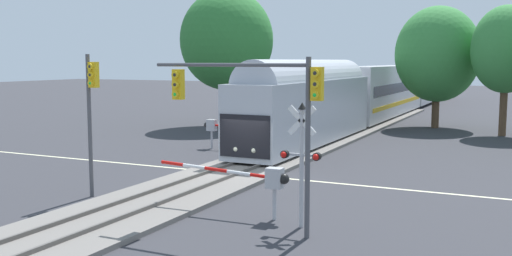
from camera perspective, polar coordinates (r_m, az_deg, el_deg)
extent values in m
plane|color=#333338|center=(28.17, -2.16, -4.48)|extent=(220.00, 220.00, 0.00)
cube|color=beige|center=(28.17, -2.16, -4.48)|extent=(44.00, 0.20, 0.01)
cube|color=slate|center=(28.15, -2.16, -4.30)|extent=(4.40, 80.00, 0.18)
cube|color=#56514C|center=(28.46, -3.44, -3.87)|extent=(0.10, 80.00, 0.14)
cube|color=#56514C|center=(27.80, -0.85, -4.10)|extent=(0.10, 80.00, 0.14)
cube|color=#B2B7C1|center=(36.87, 5.03, 1.69)|extent=(3.00, 17.57, 3.90)
cube|color=black|center=(28.90, -1.12, -0.81)|extent=(2.76, 0.08, 2.15)
cylinder|color=#B2B7C1|center=(36.76, 5.06, 4.53)|extent=(2.76, 15.81, 2.76)
sphere|color=#F4F2CC|center=(29.21, -2.00, -2.09)|extent=(0.24, 0.24, 0.24)
sphere|color=#F4F2CC|center=(28.77, -0.23, -2.22)|extent=(0.24, 0.24, 0.24)
cube|color=silver|center=(56.50, 12.38, 3.62)|extent=(3.00, 21.70, 4.60)
cube|color=black|center=(56.16, 13.89, 3.87)|extent=(0.04, 19.53, 0.90)
cube|color=gold|center=(56.24, 13.86, 2.39)|extent=(0.04, 19.96, 0.36)
cube|color=silver|center=(78.65, 16.17, 4.31)|extent=(3.00, 21.70, 4.60)
cube|color=black|center=(78.41, 17.27, 4.48)|extent=(0.04, 19.53, 0.90)
cube|color=gold|center=(78.47, 17.24, 3.43)|extent=(0.04, 19.96, 0.36)
cylinder|color=#B7B7BC|center=(20.06, 1.82, -7.43)|extent=(0.14, 0.14, 1.10)
cube|color=#B7B7BC|center=(19.86, 1.83, -4.91)|extent=(0.56, 0.40, 0.70)
sphere|color=black|center=(19.73, 2.76, -5.00)|extent=(0.36, 0.36, 0.36)
cylinder|color=red|center=(20.04, 0.63, -4.74)|extent=(0.92, 0.12, 0.16)
cylinder|color=white|center=(20.42, -1.69, -4.41)|extent=(0.92, 0.12, 0.16)
cylinder|color=red|center=(20.84, -3.92, -4.08)|extent=(0.92, 0.12, 0.16)
cylinder|color=white|center=(21.29, -6.06, -3.76)|extent=(0.92, 0.12, 0.16)
cylinder|color=red|center=(21.77, -8.10, -3.45)|extent=(0.92, 0.12, 0.16)
sphere|color=red|center=(22.01, -9.09, -3.29)|extent=(0.14, 0.14, 0.14)
cylinder|color=#B2B2B7|center=(18.94, 4.48, -4.02)|extent=(0.14, 0.14, 3.86)
cube|color=white|center=(18.69, 4.50, 0.73)|extent=(0.98, 0.05, 0.98)
cube|color=white|center=(18.69, 4.50, 0.73)|extent=(0.98, 0.05, 0.98)
cube|color=#B2B2B7|center=(18.86, 4.49, -2.64)|extent=(1.10, 0.08, 0.08)
cylinder|color=black|center=(18.97, 2.83, -2.57)|extent=(0.26, 0.18, 0.26)
cylinder|color=black|center=(18.58, 5.97, -2.80)|extent=(0.26, 0.18, 0.26)
sphere|color=red|center=(18.88, 2.71, -2.62)|extent=(0.20, 0.20, 0.20)
sphere|color=red|center=(18.49, 5.86, -2.84)|extent=(0.20, 0.20, 0.20)
cone|color=black|center=(18.67, 4.54, 2.17)|extent=(0.28, 0.28, 0.22)
cylinder|color=#B7B7BC|center=(36.23, -4.35, -1.13)|extent=(0.14, 0.14, 1.10)
cube|color=#B7B7BC|center=(36.12, -4.36, 0.28)|extent=(0.56, 0.40, 0.70)
sphere|color=black|center=(36.29, -4.84, 0.31)|extent=(0.36, 0.36, 0.36)
cylinder|color=red|center=(35.84, -3.59, 0.25)|extent=(1.11, 0.12, 0.13)
cylinder|color=white|center=(35.32, -2.01, 0.18)|extent=(1.11, 0.12, 0.13)
cylinder|color=red|center=(34.82, -0.39, 0.11)|extent=(1.11, 0.12, 0.13)
cylinder|color=white|center=(34.35, 1.28, 0.04)|extent=(1.11, 0.12, 0.13)
cylinder|color=red|center=(33.91, 3.00, -0.04)|extent=(1.11, 0.12, 0.13)
sphere|color=red|center=(33.70, 3.87, -0.07)|extent=(0.14, 0.14, 0.14)
cylinder|color=#4C4C51|center=(17.67, 5.07, -2.05)|extent=(0.16, 0.16, 5.53)
cube|color=gold|center=(17.39, 6.00, 4.31)|extent=(0.34, 0.26, 1.00)
sphere|color=#262626|center=(17.24, 5.85, 5.36)|extent=(0.20, 0.20, 0.20)
cylinder|color=gold|center=(17.21, 5.82, 5.35)|extent=(0.24, 0.10, 0.24)
sphere|color=#262626|center=(17.25, 5.84, 4.29)|extent=(0.20, 0.20, 0.20)
cylinder|color=gold|center=(17.22, 5.80, 4.29)|extent=(0.24, 0.10, 0.24)
sphere|color=green|center=(17.26, 5.82, 3.23)|extent=(0.20, 0.20, 0.20)
cylinder|color=gold|center=(17.24, 5.79, 3.23)|extent=(0.24, 0.10, 0.24)
cylinder|color=#4C4C51|center=(18.59, -2.71, 6.18)|extent=(5.40, 0.12, 0.12)
cube|color=gold|center=(19.57, -7.59, 4.25)|extent=(0.34, 0.26, 1.00)
sphere|color=#262626|center=(19.43, -7.85, 5.17)|extent=(0.20, 0.20, 0.20)
cylinder|color=gold|center=(19.41, -7.90, 5.17)|extent=(0.24, 0.10, 0.24)
sphere|color=#262626|center=(19.44, -7.83, 4.23)|extent=(0.20, 0.20, 0.20)
cylinder|color=gold|center=(19.42, -7.88, 4.22)|extent=(0.24, 0.10, 0.24)
sphere|color=green|center=(19.46, -7.82, 3.29)|extent=(0.20, 0.20, 0.20)
cylinder|color=gold|center=(19.43, -7.87, 3.28)|extent=(0.24, 0.10, 0.24)
cylinder|color=#4C4C51|center=(23.92, -15.93, 0.15)|extent=(0.16, 0.16, 5.67)
cube|color=gold|center=(23.61, -15.58, 5.03)|extent=(0.34, 0.26, 1.00)
sphere|color=#262626|center=(23.49, -15.84, 5.80)|extent=(0.20, 0.20, 0.20)
cylinder|color=gold|center=(23.47, -15.89, 5.79)|extent=(0.24, 0.10, 0.24)
sphere|color=#262626|center=(23.49, -15.82, 5.02)|extent=(0.20, 0.20, 0.20)
cylinder|color=gold|center=(23.47, -15.87, 5.01)|extent=(0.24, 0.10, 0.24)
sphere|color=green|center=(23.50, -15.79, 4.24)|extent=(0.20, 0.20, 0.20)
cylinder|color=gold|center=(23.48, -15.84, 4.23)|extent=(0.24, 0.10, 0.24)
cylinder|color=brown|center=(47.85, -2.85, 2.52)|extent=(0.56, 0.56, 4.03)
ellipsoid|color=#2D7533|center=(47.76, -2.89, 8.59)|extent=(7.55, 7.55, 8.11)
cylinder|color=brown|center=(45.68, 23.00, 1.71)|extent=(0.52, 0.52, 3.87)
ellipsoid|color=#38843D|center=(45.56, 23.24, 7.09)|extent=(4.83, 4.83, 6.28)
cylinder|color=brown|center=(49.35, 17.13, 1.80)|extent=(0.59, 0.59, 3.07)
ellipsoid|color=#38843D|center=(49.20, 17.31, 6.91)|extent=(6.69, 6.69, 7.65)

